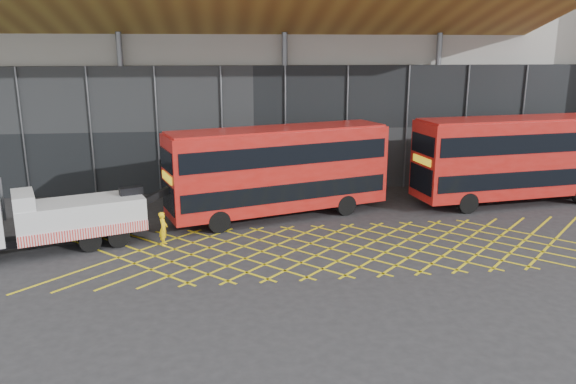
{
  "coord_description": "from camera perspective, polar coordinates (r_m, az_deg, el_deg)",
  "views": [
    {
      "loc": [
        -0.12,
        -24.21,
        9.07
      ],
      "look_at": [
        3.0,
        1.5,
        2.4
      ],
      "focal_mm": 35.0,
      "sensor_mm": 36.0,
      "label": 1
    }
  ],
  "objects": [
    {
      "name": "construction_building",
      "position": [
        42.65,
        -4.31,
        14.28
      ],
      "size": [
        55.0,
        23.97,
        18.0
      ],
      "color": "#979792",
      "rests_on": "ground_plane"
    },
    {
      "name": "recovery_truck",
      "position": [
        27.75,
        -23.68,
        -2.44
      ],
      "size": [
        9.72,
        5.08,
        3.45
      ],
      "rotation": [
        0.0,
        0.0,
        0.35
      ],
      "color": "black",
      "rests_on": "ground_plane"
    },
    {
      "name": "bus_second",
      "position": [
        35.97,
        22.37,
        3.39
      ],
      "size": [
        12.88,
        4.56,
        5.13
      ],
      "rotation": [
        0.0,
        0.0,
        0.13
      ],
      "color": "#AD140F",
      "rests_on": "ground_plane"
    },
    {
      "name": "bus_towed",
      "position": [
        30.4,
        -0.96,
        2.43
      ],
      "size": [
        12.39,
        6.34,
        4.94
      ],
      "rotation": [
        0.0,
        0.0,
        0.31
      ],
      "color": "#AD140F",
      "rests_on": "ground_plane"
    },
    {
      "name": "ground_plane",
      "position": [
        25.85,
        -6.25,
        -6.19
      ],
      "size": [
        120.0,
        120.0,
        0.0
      ],
      "primitive_type": "plane",
      "color": "#28272A"
    },
    {
      "name": "road_markings",
      "position": [
        26.48,
        6.02,
        -5.66
      ],
      "size": [
        27.96,
        7.16,
        0.01
      ],
      "color": "yellow",
      "rests_on": "ground_plane"
    },
    {
      "name": "worker",
      "position": [
        27.11,
        -12.55,
        -3.65
      ],
      "size": [
        0.43,
        0.62,
        1.62
      ],
      "primitive_type": "imported",
      "rotation": [
        0.0,
        0.0,
        1.49
      ],
      "color": "yellow",
      "rests_on": "ground_plane"
    }
  ]
}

